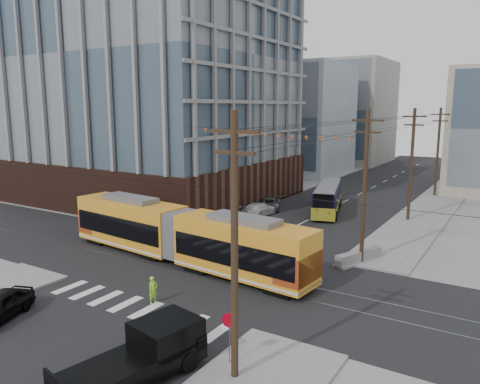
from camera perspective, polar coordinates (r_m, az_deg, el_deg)
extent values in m
plane|color=slate|center=(29.74, -8.49, -11.71)|extent=(160.00, 160.00, 0.00)
cube|color=#381E16|center=(59.47, -10.91, 13.26)|extent=(30.00, 25.00, 28.60)
cube|color=#8C99A5|center=(80.91, 6.12, 8.82)|extent=(18.00, 16.00, 18.00)
cube|color=gray|center=(98.28, 12.86, 9.47)|extent=(16.00, 18.00, 20.00)
cylinder|color=black|center=(18.55, -0.67, -7.27)|extent=(0.30, 0.30, 11.00)
cylinder|color=black|center=(77.72, 24.69, 5.29)|extent=(0.30, 0.30, 11.00)
imported|color=#9B9C9D|center=(41.26, -3.59, -4.12)|extent=(2.79, 5.17, 1.62)
imported|color=silver|center=(48.28, 2.33, -2.11)|extent=(2.24, 4.86, 1.38)
imported|color=#565A5D|center=(51.53, 3.67, -1.35)|extent=(3.99, 5.26, 1.33)
imported|color=#93DE2B|center=(27.73, -10.55, -11.66)|extent=(0.50, 0.65, 1.60)
cube|color=gray|center=(35.12, 14.28, -7.67)|extent=(2.56, 4.45, 0.88)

